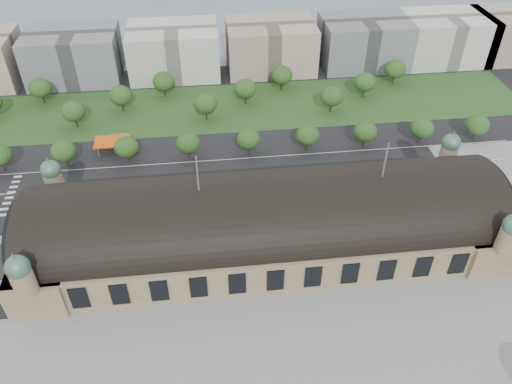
{
  "coord_description": "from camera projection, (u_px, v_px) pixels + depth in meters",
  "views": [
    {
      "loc": [
        -16.64,
        -114.18,
        116.27
      ],
      "look_at": [
        -1.91,
        11.3,
        14.0
      ],
      "focal_mm": 35.0,
      "sensor_mm": 36.0,
      "label": 1
    }
  ],
  "objects": [
    {
      "name": "ground",
      "position": [
        266.0,
        246.0,
        162.8
      ],
      "size": [
        900.0,
        900.0,
        0.0
      ],
      "primitive_type": "plane",
      "color": "black",
      "rests_on": "ground"
    },
    {
      "name": "station",
      "position": [
        266.0,
        223.0,
        156.34
      ],
      "size": [
        150.0,
        48.4,
        44.3
      ],
      "color": "#98805E",
      "rests_on": "ground"
    },
    {
      "name": "plaza_south",
      "position": [
        326.0,
        363.0,
        129.74
      ],
      "size": [
        190.0,
        48.0,
        0.12
      ],
      "primitive_type": "cube",
      "color": "gray",
      "rests_on": "ground"
    },
    {
      "name": "road_slab",
      "position": [
        201.0,
        180.0,
        190.33
      ],
      "size": [
        260.0,
        26.0,
        0.1
      ],
      "primitive_type": "cube",
      "color": "black",
      "rests_on": "ground"
    },
    {
      "name": "grass_belt",
      "position": [
        208.0,
        108.0,
        233.24
      ],
      "size": [
        300.0,
        45.0,
        0.1
      ],
      "primitive_type": "cube",
      "color": "#264D1E",
      "rests_on": "ground"
    },
    {
      "name": "petrol_station",
      "position": [
        116.0,
        141.0,
        206.46
      ],
      "size": [
        14.0,
        13.0,
        5.05
      ],
      "color": "#ED530D",
      "rests_on": "ground"
    },
    {
      "name": "office_2",
      "position": [
        74.0,
        55.0,
        250.67
      ],
      "size": [
        45.0,
        32.0,
        24.0
      ],
      "primitive_type": "cube",
      "color": "slate",
      "rests_on": "ground"
    },
    {
      "name": "office_3",
      "position": [
        174.0,
        51.0,
        255.21
      ],
      "size": [
        45.0,
        32.0,
        24.0
      ],
      "primitive_type": "cube",
      "color": "silver",
      "rests_on": "ground"
    },
    {
      "name": "office_4",
      "position": [
        271.0,
        46.0,
        259.74
      ],
      "size": [
        45.0,
        32.0,
        24.0
      ],
      "primitive_type": "cube",
      "color": "#B4A18D",
      "rests_on": "ground"
    },
    {
      "name": "office_5",
      "position": [
        364.0,
        42.0,
        264.27
      ],
      "size": [
        45.0,
        32.0,
        24.0
      ],
      "primitive_type": "cube",
      "color": "slate",
      "rests_on": "ground"
    },
    {
      "name": "office_6",
      "position": [
        445.0,
        38.0,
        268.35
      ],
      "size": [
        45.0,
        32.0,
        24.0
      ],
      "primitive_type": "cube",
      "color": "silver",
      "rests_on": "ground"
    },
    {
      "name": "tree_row_2",
      "position": [
        63.0,
        151.0,
        192.52
      ],
      "size": [
        9.6,
        9.6,
        11.52
      ],
      "color": "#2D2116",
      "rests_on": "ground"
    },
    {
      "name": "tree_row_3",
      "position": [
        127.0,
        147.0,
        194.7
      ],
      "size": [
        9.6,
        9.6,
        11.52
      ],
      "color": "#2D2116",
      "rests_on": "ground"
    },
    {
      "name": "tree_row_4",
      "position": [
        188.0,
        143.0,
        196.87
      ],
      "size": [
        9.6,
        9.6,
        11.52
      ],
      "color": "#2D2116",
      "rests_on": "ground"
    },
    {
      "name": "tree_row_5",
      "position": [
        249.0,
        139.0,
        199.05
      ],
      "size": [
        9.6,
        9.6,
        11.52
      ],
      "color": "#2D2116",
      "rests_on": "ground"
    },
    {
      "name": "tree_row_6",
      "position": [
        308.0,
        135.0,
        201.22
      ],
      "size": [
        9.6,
        9.6,
        11.52
      ],
      "color": "#2D2116",
      "rests_on": "ground"
    },
    {
      "name": "tree_row_7",
      "position": [
        365.0,
        132.0,
        203.4
      ],
      "size": [
        9.6,
        9.6,
        11.52
      ],
      "color": "#2D2116",
      "rests_on": "ground"
    },
    {
      "name": "tree_row_8",
      "position": [
        422.0,
        128.0,
        205.57
      ],
      "size": [
        9.6,
        9.6,
        11.52
      ],
      "color": "#2D2116",
      "rests_on": "ground"
    },
    {
      "name": "tree_row_9",
      "position": [
        477.0,
        125.0,
        207.75
      ],
      "size": [
        9.6,
        9.6,
        11.52
      ],
      "color": "#2D2116",
      "rests_on": "ground"
    },
    {
      "name": "tree_belt_2",
      "position": [
        40.0,
        88.0,
        232.0
      ],
      "size": [
        10.4,
        10.4,
        12.48
      ],
      "color": "#2D2116",
      "rests_on": "ground"
    },
    {
      "name": "tree_belt_3",
      "position": [
        73.0,
        111.0,
        215.2
      ],
      "size": [
        10.4,
        10.4,
        12.48
      ],
      "color": "#2D2116",
      "rests_on": "ground"
    },
    {
      "name": "tree_belt_4",
      "position": [
        121.0,
        95.0,
        226.18
      ],
      "size": [
        10.4,
        10.4,
        12.48
      ],
      "color": "#2D2116",
      "rests_on": "ground"
    },
    {
      "name": "tree_belt_5",
      "position": [
        164.0,
        81.0,
        237.17
      ],
      "size": [
        10.4,
        10.4,
        12.48
      ],
      "color": "#2D2116",
      "rests_on": "ground"
    },
    {
      "name": "tree_belt_6",
      "position": [
        206.0,
        104.0,
        220.36
      ],
      "size": [
        10.4,
        10.4,
        12.48
      ],
      "color": "#2D2116",
      "rests_on": "ground"
    },
    {
      "name": "tree_belt_7",
      "position": [
        245.0,
        89.0,
        231.35
      ],
      "size": [
        10.4,
        10.4,
        12.48
      ],
      "color": "#2D2116",
      "rests_on": "ground"
    },
    {
      "name": "tree_belt_8",
      "position": [
        282.0,
        75.0,
        242.34
      ],
      "size": [
        10.4,
        10.4,
        12.48
      ],
      "color": "#2D2116",
      "rests_on": "ground"
    },
    {
      "name": "tree_belt_9",
      "position": [
        332.0,
        96.0,
        225.53
      ],
      "size": [
        10.4,
        10.4,
        12.48
      ],
      "color": "#2D2116",
      "rests_on": "ground"
    },
    {
      "name": "tree_belt_10",
      "position": [
        365.0,
        82.0,
        236.52
      ],
      "size": [
        10.4,
        10.4,
        12.48
      ],
      "color": "#2D2116",
      "rests_on": "ground"
    },
    {
      "name": "tree_belt_11",
      "position": [
        395.0,
        69.0,
        247.5
      ],
      "size": [
        10.4,
        10.4,
        12.48
      ],
      "color": "#2D2116",
      "rests_on": "ground"
    },
    {
      "name": "traffic_car_2",
      "position": [
        95.0,
        192.0,
        183.66
      ],
      "size": [
        5.07,
        2.66,
        1.36
      ],
      "primitive_type": "imported",
      "rotation": [
        0.0,
        0.0,
        -1.49
      ],
      "color": "black",
      "rests_on": "ground"
    },
    {
      "name": "traffic_car_3",
      "position": [
        217.0,
        178.0,
        190.34
      ],
      "size": [
        4.67,
        1.92,
        1.35
      ],
      "primitive_type": "imported",
      "rotation": [
        0.0,
        0.0,
        1.57
      ],
      "color": "maroon",
      "rests_on": "ground"
    },
    {
      "name": "traffic_car_4",
      "position": [
        251.0,
        179.0,
        189.52
      ],
      "size": [
        4.81,
        2.41,
        1.57
      ],
      "primitive_type": "imported",
      "rotation": [
        0.0,
        0.0,
        -1.69
      ],
      "color": "#19163E",
      "rests_on": "ground"
    },
    {
      "name": "traffic_car_5",
      "position": [
        310.0,
        171.0,
        193.75
      ],
      "size": [
        4.82,
        2.14,
        1.54
      ],
      "primitive_type": "imported",
      "rotation": [
        0.0,
        0.0,
        1.46
      ],
      "color": "#575A5F",
      "rests_on": "ground"
    },
    {
      "name": "traffic_car_6",
      "position": [
        432.0,
        179.0,
        189.69
      ],
      "size": [
        5.56,
        2.93,
        1.49
      ],
      "primitive_type": "imported",
      "rotation": [
        0.0,
        0.0,
        -1.48
      ],
      "color": "silver",
      "rests_on": "ground"
    },
    {
      "name": "parked_car_0",
      "position": [
        88.0,
        217.0,
        173.18
      ],
      "size": [
        4.25,
        2.76,
        1.32
      ],
      "primitive_type": "imported",
      "rotation": [
        0.0,
        0.0,
        -1.2
      ],
      "color": "black",
      "rests_on": "ground"
    },
    {
      "name": "parked_car_1",
      "position": [
        63.0,
        218.0,
        172.34
      ],
      "size": [
        6.31,
        5.38,
        1.61
      ],
      "primitive_type": "imported",
      "rotation": [
        0.0,
        0.0,
        -1.0
      ],
      "color": "maroon",
      "rests_on": "ground"
    },
    {
      "name": "parked_car_2",
      "position": [
        58.0,
        218.0,
        172.18
      ],
      "size": [
        5.93,
        5.21,
        1.64
      ],
      "primitive_type": "imported",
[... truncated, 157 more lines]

